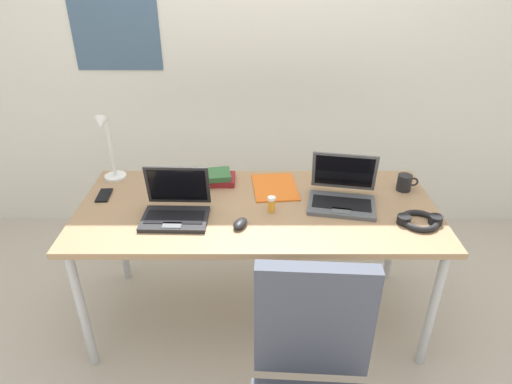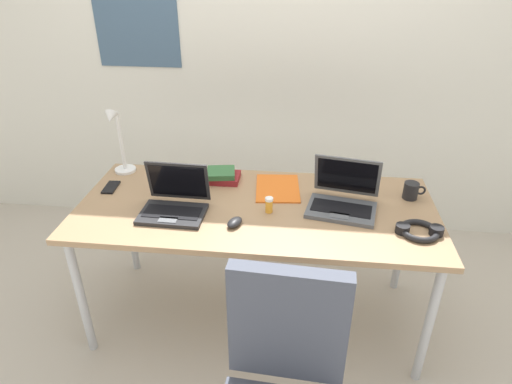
{
  "view_description": "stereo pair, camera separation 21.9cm",
  "coord_description": "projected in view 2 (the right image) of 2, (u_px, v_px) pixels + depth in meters",
  "views": [
    {
      "loc": [
        -0.01,
        -1.92,
        1.89
      ],
      "look_at": [
        0.0,
        0.0,
        0.82
      ],
      "focal_mm": 31.06,
      "sensor_mm": 36.0,
      "label": 1
    },
    {
      "loc": [
        0.21,
        -1.9,
        1.89
      ],
      "look_at": [
        0.0,
        0.0,
        0.82
      ],
      "focal_mm": 31.06,
      "sensor_mm": 36.0,
      "label": 2
    }
  ],
  "objects": [
    {
      "name": "ground_plane",
      "position": [
        256.0,
        314.0,
        2.59
      ],
      "size": [
        12.0,
        12.0,
        0.0
      ],
      "primitive_type": "plane",
      "color": "#B7AD9E"
    },
    {
      "name": "wall_back",
      "position": [
        274.0,
        48.0,
        2.91
      ],
      "size": [
        6.0,
        0.13,
        2.6
      ],
      "color": "silver",
      "rests_on": "ground_plane"
    },
    {
      "name": "desk",
      "position": [
        256.0,
        215.0,
        2.26
      ],
      "size": [
        1.8,
        0.8,
        0.74
      ],
      "color": "#9E7A56",
      "rests_on": "ground_plane"
    },
    {
      "name": "desk_lamp",
      "position": [
        118.0,
        142.0,
        2.45
      ],
      "size": [
        0.12,
        0.18,
        0.4
      ],
      "color": "white",
      "rests_on": "desk"
    },
    {
      "name": "laptop_back_left",
      "position": [
        174.0,
        204.0,
        2.16
      ],
      "size": [
        0.32,
        0.27,
        0.23
      ],
      "color": "#232326",
      "rests_on": "desk"
    },
    {
      "name": "laptop_back_right",
      "position": [
        343.0,
        199.0,
        2.19
      ],
      "size": [
        0.38,
        0.35,
        0.24
      ],
      "color": "#515459",
      "rests_on": "desk"
    },
    {
      "name": "computer_mouse",
      "position": [
        235.0,
        222.0,
        2.07
      ],
      "size": [
        0.09,
        0.11,
        0.03
      ],
      "primitive_type": "ellipsoid",
      "rotation": [
        0.0,
        0.0,
        -0.4
      ],
      "color": "black",
      "rests_on": "desk"
    },
    {
      "name": "cell_phone",
      "position": [
        111.0,
        187.0,
        2.39
      ],
      "size": [
        0.07,
        0.14,
        0.01
      ],
      "primitive_type": "cube",
      "rotation": [
        0.0,
        0.0,
        0.06
      ],
      "color": "black",
      "rests_on": "desk"
    },
    {
      "name": "headphones",
      "position": [
        419.0,
        231.0,
        2.01
      ],
      "size": [
        0.21,
        0.18,
        0.04
      ],
      "color": "black",
      "rests_on": "desk"
    },
    {
      "name": "pill_bottle",
      "position": [
        269.0,
        205.0,
        2.16
      ],
      "size": [
        0.04,
        0.04,
        0.08
      ],
      "color": "gold",
      "rests_on": "desk"
    },
    {
      "name": "book_stack",
      "position": [
        222.0,
        176.0,
        2.46
      ],
      "size": [
        0.19,
        0.16,
        0.06
      ],
      "color": "maroon",
      "rests_on": "desk"
    },
    {
      "name": "paper_folder_far_corner",
      "position": [
        278.0,
        188.0,
        2.39
      ],
      "size": [
        0.26,
        0.33,
        0.01
      ],
      "primitive_type": "cube",
      "rotation": [
        0.0,
        0.0,
        0.09
      ],
      "color": "orange",
      "rests_on": "desk"
    },
    {
      "name": "coffee_mug",
      "position": [
        411.0,
        191.0,
        2.28
      ],
      "size": [
        0.11,
        0.08,
        0.09
      ],
      "color": "black",
      "rests_on": "desk"
    }
  ]
}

